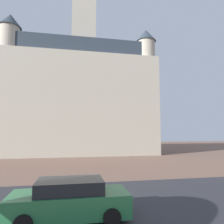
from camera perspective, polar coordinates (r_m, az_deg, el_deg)
name	(u,v)px	position (r m, az deg, el deg)	size (l,w,h in m)	color
ground_plane	(117,192)	(12.36, 1.41, -21.31)	(120.00, 120.00, 0.00)	brown
street_asphalt_strip	(124,201)	(10.96, 3.22, -23.35)	(120.00, 7.93, 0.00)	#2D2D33
landmark_building	(80,97)	(35.82, -8.82, 4.05)	(23.54, 13.93, 34.74)	#B2A893
car_green	(70,200)	(8.78, -11.58, -22.77)	(4.51, 1.97, 1.51)	#287042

